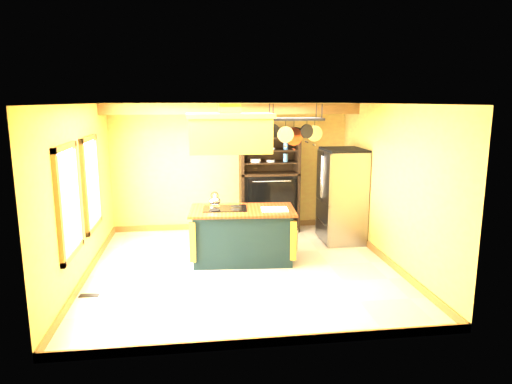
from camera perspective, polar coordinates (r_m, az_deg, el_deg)
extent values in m
plane|color=beige|center=(7.71, -1.65, -9.54)|extent=(5.00, 5.00, 0.00)
plane|color=white|center=(7.20, -1.77, 10.97)|extent=(5.00, 5.00, 0.00)
cube|color=#DFC251|center=(9.79, -3.20, 3.13)|extent=(5.00, 0.02, 2.70)
cube|color=#DFC251|center=(4.92, 1.28, -5.15)|extent=(5.00, 0.02, 2.70)
cube|color=#DFC251|center=(7.51, -21.04, -0.14)|extent=(0.02, 5.00, 2.70)
cube|color=#DFC251|center=(7.98, 16.45, 0.80)|extent=(0.02, 5.00, 2.70)
cube|color=olive|center=(8.90, -2.89, 10.32)|extent=(5.00, 0.15, 0.20)
cube|color=olive|center=(6.74, -22.36, -1.06)|extent=(0.06, 1.06, 1.56)
cube|color=white|center=(6.73, -22.16, -1.06)|extent=(0.02, 0.85, 1.34)
cube|color=olive|center=(8.07, -19.89, 1.06)|extent=(0.06, 1.06, 1.56)
cube|color=white|center=(8.07, -19.72, 1.06)|extent=(0.02, 0.85, 1.34)
cube|color=#13242C|center=(7.95, -1.70, -5.52)|extent=(1.71, 1.02, 0.88)
cube|color=maroon|center=(7.83, -1.72, -2.30)|extent=(1.86, 1.13, 0.04)
cube|color=black|center=(7.87, -3.90, -2.05)|extent=(0.78, 0.57, 0.01)
ellipsoid|color=silver|center=(7.97, -5.19, -1.14)|extent=(0.20, 0.20, 0.16)
cube|color=white|center=(7.78, 2.33, -2.17)|extent=(0.47, 0.38, 0.02)
cube|color=#B1922C|center=(7.62, -3.28, 7.08)|extent=(1.34, 0.72, 0.57)
cube|color=olive|center=(7.60, -3.31, 9.50)|extent=(1.42, 0.80, 0.08)
cube|color=#B1922C|center=(7.60, -3.32, 10.09)|extent=(0.35, 0.35, 0.23)
cube|color=black|center=(7.76, 4.92, 9.07)|extent=(0.91, 0.45, 0.04)
cylinder|color=black|center=(7.50, 2.15, 10.00)|extent=(0.02, 0.02, 0.26)
cylinder|color=black|center=(8.03, 7.54, 10.00)|extent=(0.02, 0.02, 0.26)
cylinder|color=black|center=(7.79, 2.13, 7.64)|extent=(0.24, 0.03, 0.24)
cylinder|color=silver|center=(7.65, 3.70, 7.18)|extent=(0.27, 0.04, 0.27)
cylinder|color=#C95132|center=(7.87, 4.74, 6.92)|extent=(0.31, 0.03, 0.31)
cylinder|color=black|center=(7.72, 6.37, 7.55)|extent=(0.24, 0.04, 0.24)
cylinder|color=silver|center=(7.95, 7.32, 7.27)|extent=(0.27, 0.03, 0.27)
cube|color=gray|center=(9.12, 10.73, -0.54)|extent=(0.75, 0.92, 1.80)
cube|color=gray|center=(8.71, 8.85, 1.63)|extent=(0.03, 0.44, 0.97)
cube|color=gray|center=(9.15, 8.05, 2.12)|extent=(0.03, 0.44, 0.97)
cube|color=gray|center=(9.12, 8.28, -3.60)|extent=(0.03, 0.88, 0.76)
cube|color=black|center=(9.33, 10.53, -5.77)|extent=(0.71, 0.87, 0.06)
cube|color=black|center=(9.87, 1.46, 1.72)|extent=(1.24, 0.06, 2.19)
cube|color=black|center=(9.57, -1.81, 1.41)|extent=(0.06, 0.52, 2.19)
cube|color=black|center=(9.76, 5.10, 1.56)|extent=(0.06, 0.52, 2.19)
cube|color=black|center=(9.63, 1.68, 2.33)|extent=(1.24, 0.52, 0.05)
cube|color=black|center=(9.76, 1.64, -1.06)|extent=(1.12, 0.42, 1.18)
cube|color=black|center=(9.41, 1.95, 0.06)|extent=(0.97, 0.04, 0.52)
cube|color=black|center=(9.53, 1.93, -3.04)|extent=(0.97, 0.04, 0.48)
cube|color=black|center=(9.59, 1.69, 3.73)|extent=(1.12, 0.46, 0.02)
cube|color=black|center=(9.56, 1.70, 5.26)|extent=(1.12, 0.46, 0.02)
cube|color=black|center=(9.54, 1.71, 6.74)|extent=(1.12, 0.46, 0.02)
cylinder|color=white|center=(9.49, -0.08, 3.96)|extent=(0.22, 0.22, 0.07)
cylinder|color=#4685C6|center=(9.56, 3.74, 5.85)|extent=(0.10, 0.10, 0.17)
cube|color=black|center=(7.12, -20.12, -12.04)|extent=(0.29, 0.14, 0.01)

